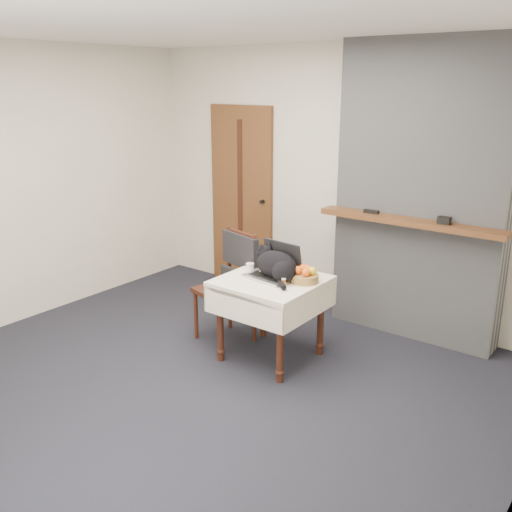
% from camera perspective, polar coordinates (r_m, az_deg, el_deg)
% --- Properties ---
extents(ground, '(4.50, 4.50, 0.00)m').
position_cam_1_polar(ground, '(4.56, -5.06, -12.38)').
color(ground, black).
rests_on(ground, ground).
extents(room_shell, '(4.52, 4.01, 2.61)m').
position_cam_1_polar(room_shell, '(4.35, -1.52, 10.79)').
color(room_shell, beige).
rests_on(room_shell, ground).
extents(door, '(0.82, 0.10, 2.00)m').
position_cam_1_polar(door, '(6.38, -1.45, 5.87)').
color(door, brown).
rests_on(door, ground).
extents(chimney, '(1.62, 0.48, 2.60)m').
position_cam_1_polar(chimney, '(5.18, 16.21, 5.93)').
color(chimney, gray).
rests_on(chimney, ground).
extents(side_table, '(0.78, 0.78, 0.70)m').
position_cam_1_polar(side_table, '(4.68, 1.53, -3.62)').
color(side_table, '#3D1F10').
rests_on(side_table, ground).
extents(laptop, '(0.42, 0.37, 0.29)m').
position_cam_1_polar(laptop, '(4.67, 1.94, -1.25)').
color(laptop, '#B7B7BC').
rests_on(laptop, side_table).
extents(cat, '(0.49, 0.39, 0.27)m').
position_cam_1_polar(cat, '(4.61, 2.10, -0.96)').
color(cat, black).
rests_on(cat, side_table).
extents(cream_jar, '(0.07, 0.07, 0.08)m').
position_cam_1_polar(cream_jar, '(4.78, -0.60, -1.20)').
color(cream_jar, white).
rests_on(cream_jar, side_table).
extents(pill_bottle, '(0.03, 0.03, 0.07)m').
position_cam_1_polar(pill_bottle, '(4.47, 2.78, -2.60)').
color(pill_bottle, '#A84A14').
rests_on(pill_bottle, side_table).
extents(fruit_basket, '(0.23, 0.23, 0.13)m').
position_cam_1_polar(fruit_basket, '(4.57, 4.88, -1.96)').
color(fruit_basket, olive).
rests_on(fruit_basket, side_table).
extents(desk_clutter, '(0.13, 0.09, 0.01)m').
position_cam_1_polar(desk_clutter, '(4.58, 3.38, -2.55)').
color(desk_clutter, black).
rests_on(desk_clutter, side_table).
extents(chair, '(0.54, 0.54, 0.99)m').
position_cam_1_polar(chair, '(5.04, -2.26, -1.53)').
color(chair, '#3D1F10').
rests_on(chair, ground).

